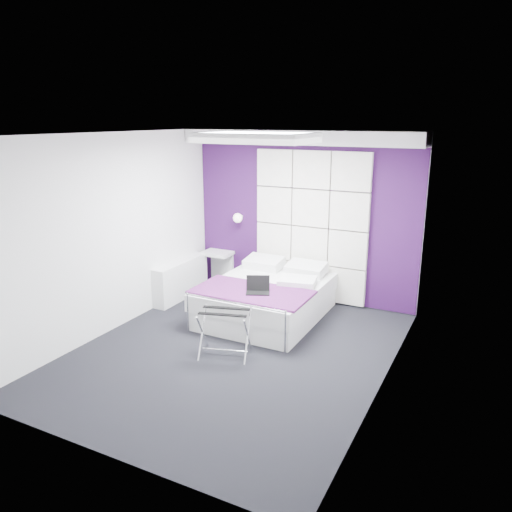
{
  "coord_description": "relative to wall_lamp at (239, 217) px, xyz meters",
  "views": [
    {
      "loc": [
        2.76,
        -4.87,
        2.77
      ],
      "look_at": [
        0.12,
        0.35,
        1.15
      ],
      "focal_mm": 35.0,
      "sensor_mm": 36.0,
      "label": 1
    }
  ],
  "objects": [
    {
      "name": "nightstand",
      "position": [
        -0.39,
        -0.04,
        -0.63
      ],
      "size": [
        0.48,
        0.37,
        0.05
      ],
      "primitive_type": "cube",
      "color": "white",
      "rests_on": "wall_back"
    },
    {
      "name": "soffit",
      "position": [
        1.05,
        -0.11,
        1.28
      ],
      "size": [
        3.58,
        0.5,
        0.2
      ],
      "primitive_type": "cube",
      "color": "white",
      "rests_on": "wall_back"
    },
    {
      "name": "wall_right",
      "position": [
        2.85,
        -2.06,
        0.08
      ],
      "size": [
        0.0,
        4.4,
        4.4
      ],
      "primitive_type": "plane",
      "rotation": [
        1.57,
        0.0,
        -1.57
      ],
      "color": "white",
      "rests_on": "floor"
    },
    {
      "name": "floor",
      "position": [
        1.05,
        -2.06,
        -1.22
      ],
      "size": [
        4.4,
        4.4,
        0.0
      ],
      "primitive_type": "plane",
      "color": "black",
      "rests_on": "ground"
    },
    {
      "name": "ceiling",
      "position": [
        1.05,
        -2.06,
        1.38
      ],
      "size": [
        4.4,
        4.4,
        0.0
      ],
      "primitive_type": "plane",
      "rotation": [
        3.14,
        0.0,
        0.0
      ],
      "color": "white",
      "rests_on": "wall_back"
    },
    {
      "name": "headboard",
      "position": [
        1.2,
        0.08,
        -0.05
      ],
      "size": [
        1.8,
        0.08,
        2.3
      ],
      "primitive_type": null,
      "color": "silver",
      "rests_on": "wall_back"
    },
    {
      "name": "accent_wall",
      "position": [
        1.05,
        0.13,
        0.08
      ],
      "size": [
        3.58,
        0.02,
        2.58
      ],
      "primitive_type": "cube",
      "color": "#330F42",
      "rests_on": "wall_back"
    },
    {
      "name": "wall_back",
      "position": [
        1.05,
        0.14,
        0.08
      ],
      "size": [
        3.6,
        0.0,
        3.6
      ],
      "primitive_type": "plane",
      "rotation": [
        1.57,
        0.0,
        0.0
      ],
      "color": "white",
      "rests_on": "floor"
    },
    {
      "name": "radiator",
      "position": [
        -0.64,
        -0.76,
        -0.92
      ],
      "size": [
        0.22,
        1.2,
        0.6
      ],
      "primitive_type": "cube",
      "color": "white",
      "rests_on": "floor"
    },
    {
      "name": "wall_left",
      "position": [
        -0.75,
        -2.06,
        0.08
      ],
      "size": [
        0.0,
        4.4,
        4.4
      ],
      "primitive_type": "plane",
      "rotation": [
        1.57,
        0.0,
        1.57
      ],
      "color": "white",
      "rests_on": "floor"
    },
    {
      "name": "skylight",
      "position": [
        1.05,
        -1.46,
        1.33
      ],
      "size": [
        1.36,
        0.86,
        0.12
      ],
      "primitive_type": null,
      "color": "white",
      "rests_on": "ceiling"
    },
    {
      "name": "laptop",
      "position": [
        1.03,
        -1.33,
        -0.63
      ],
      "size": [
        0.31,
        0.22,
        0.22
      ],
      "rotation": [
        0.0,
        0.0,
        0.43
      ],
      "color": "black",
      "rests_on": "bed"
    },
    {
      "name": "bed",
      "position": [
        0.92,
        -0.87,
        -0.94
      ],
      "size": [
        1.57,
        1.89,
        0.67
      ],
      "color": "white",
      "rests_on": "floor"
    },
    {
      "name": "luggage_rack",
      "position": [
        1.0,
        -2.18,
        -0.94
      ],
      "size": [
        0.58,
        0.43,
        0.57
      ],
      "rotation": [
        0.0,
        0.0,
        0.29
      ],
      "color": "silver",
      "rests_on": "floor"
    },
    {
      "name": "wall_lamp",
      "position": [
        0.0,
        0.0,
        0.0
      ],
      "size": [
        0.15,
        0.15,
        0.15
      ],
      "primitive_type": "sphere",
      "color": "white",
      "rests_on": "wall_back"
    }
  ]
}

